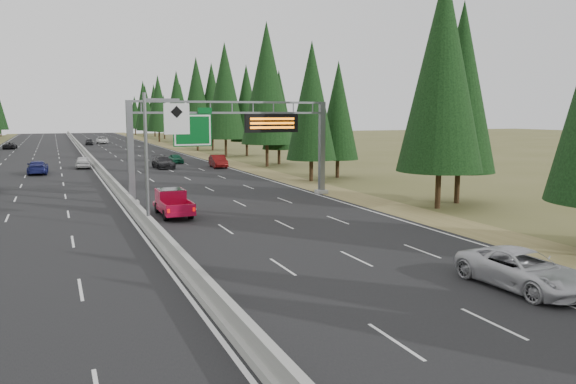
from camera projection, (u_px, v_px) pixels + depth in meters
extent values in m
cube|color=black|center=(90.00, 160.00, 83.34)|extent=(32.00, 260.00, 0.08)
cube|color=olive|center=(207.00, 157.00, 90.13)|extent=(3.60, 260.00, 0.06)
cube|color=gray|center=(90.00, 159.00, 83.31)|extent=(0.70, 260.00, 0.30)
cube|color=gray|center=(90.00, 156.00, 83.26)|extent=(0.30, 260.00, 0.60)
cube|color=slate|center=(131.00, 153.00, 41.80)|extent=(0.45, 0.45, 7.80)
cube|color=gray|center=(133.00, 203.00, 42.32)|extent=(0.90, 0.90, 0.30)
cube|color=slate|center=(322.00, 148.00, 47.85)|extent=(0.45, 0.45, 7.80)
cube|color=gray|center=(321.00, 192.00, 48.36)|extent=(0.90, 0.90, 0.30)
cube|color=slate|center=(232.00, 102.00, 44.30)|extent=(15.85, 0.35, 0.16)
cube|color=slate|center=(232.00, 113.00, 44.41)|extent=(15.85, 0.35, 0.16)
cube|color=#054C19|center=(192.00, 130.00, 43.12)|extent=(3.00, 0.10, 2.50)
cube|color=silver|center=(193.00, 130.00, 43.06)|extent=(2.85, 0.02, 2.35)
cube|color=#054C19|center=(205.00, 111.00, 43.29)|extent=(1.10, 0.10, 0.45)
cube|color=black|center=(272.00, 123.00, 45.48)|extent=(4.50, 0.40, 1.50)
cube|color=orange|center=(272.00, 119.00, 45.23)|extent=(3.80, 0.02, 0.18)
cube|color=orange|center=(272.00, 123.00, 45.28)|extent=(3.80, 0.02, 0.18)
cube|color=orange|center=(272.00, 128.00, 45.33)|extent=(3.80, 0.02, 0.18)
cylinder|color=slate|center=(147.00, 162.00, 32.51)|extent=(0.20, 0.20, 8.00)
cube|color=gray|center=(149.00, 228.00, 33.05)|extent=(0.50, 0.50, 0.20)
cube|color=slate|center=(162.00, 100.00, 32.40)|extent=(2.00, 0.15, 0.15)
cube|color=silver|center=(177.00, 119.00, 32.74)|extent=(1.50, 0.06, 1.80)
cylinder|color=black|center=(438.00, 190.00, 40.97)|extent=(0.40, 0.40, 2.74)
cone|color=black|center=(442.00, 70.00, 39.79)|extent=(6.17, 6.17, 14.39)
cylinder|color=black|center=(457.00, 187.00, 43.41)|extent=(0.40, 0.40, 2.45)
cone|color=black|center=(461.00, 87.00, 42.36)|extent=(5.50, 5.50, 12.84)
cylinder|color=black|center=(311.00, 171.00, 57.32)|extent=(0.40, 0.40, 2.26)
cone|color=black|center=(312.00, 101.00, 56.35)|extent=(5.10, 5.10, 11.89)
cylinder|color=black|center=(337.00, 168.00, 60.95)|extent=(0.40, 0.40, 2.00)
cone|color=black|center=(338.00, 110.00, 60.08)|extent=(4.51, 4.51, 10.52)
cylinder|color=black|center=(267.00, 155.00, 73.82)|extent=(0.40, 0.40, 2.99)
cone|color=black|center=(267.00, 83.00, 72.53)|extent=(6.73, 6.73, 15.70)
cylinder|color=black|center=(279.00, 157.00, 77.62)|extent=(0.40, 0.40, 2.05)
cone|color=black|center=(279.00, 110.00, 76.74)|extent=(4.62, 4.62, 10.79)
cylinder|color=black|center=(226.00, 148.00, 90.75)|extent=(0.40, 0.40, 2.92)
cone|color=black|center=(225.00, 91.00, 89.49)|extent=(6.57, 6.57, 15.33)
cylinder|color=black|center=(247.00, 149.00, 93.12)|extent=(0.40, 0.40, 2.39)
cone|color=black|center=(246.00, 103.00, 92.09)|extent=(5.38, 5.38, 12.55)
cylinder|color=black|center=(198.00, 143.00, 106.58)|extent=(0.40, 0.40, 2.80)
cone|color=black|center=(197.00, 96.00, 105.37)|extent=(6.30, 6.30, 14.70)
cylinder|color=black|center=(213.00, 143.00, 107.61)|extent=(0.40, 0.40, 2.65)
cone|color=black|center=(212.00, 100.00, 106.47)|extent=(5.95, 5.95, 13.89)
cylinder|color=black|center=(178.00, 139.00, 123.90)|extent=(0.40, 0.40, 2.61)
cone|color=black|center=(177.00, 102.00, 122.77)|extent=(5.88, 5.88, 13.72)
cylinder|color=black|center=(199.00, 140.00, 124.70)|extent=(0.40, 0.40, 2.16)
cone|color=black|center=(198.00, 110.00, 123.77)|extent=(4.85, 4.85, 11.32)
cylinder|color=black|center=(159.00, 137.00, 138.98)|extent=(0.40, 0.40, 2.63)
cone|color=black|center=(158.00, 103.00, 137.85)|extent=(5.91, 5.91, 13.78)
cylinder|color=black|center=(181.00, 137.00, 141.08)|extent=(0.40, 0.40, 2.32)
cone|color=black|center=(181.00, 108.00, 140.08)|extent=(5.23, 5.23, 12.20)
cylinder|color=black|center=(146.00, 135.00, 156.33)|extent=(0.40, 0.40, 2.39)
cone|color=black|center=(145.00, 108.00, 155.30)|extent=(5.37, 5.37, 12.53)
cylinder|color=black|center=(165.00, 135.00, 155.99)|extent=(0.40, 0.40, 1.94)
cone|color=black|center=(164.00, 114.00, 155.15)|extent=(4.37, 4.37, 10.19)
cylinder|color=black|center=(144.00, 133.00, 171.92)|extent=(0.40, 0.40, 2.36)
cone|color=black|center=(143.00, 108.00, 170.90)|extent=(5.32, 5.32, 12.41)
cylinder|color=black|center=(155.00, 132.00, 173.09)|extent=(0.40, 0.40, 2.56)
cone|color=black|center=(154.00, 106.00, 171.99)|extent=(5.77, 5.77, 13.46)
cylinder|color=black|center=(136.00, 132.00, 188.05)|extent=(0.40, 0.40, 2.07)
cone|color=black|center=(135.00, 112.00, 187.16)|extent=(4.66, 4.66, 10.88)
cylinder|color=black|center=(144.00, 130.00, 190.25)|extent=(0.40, 0.40, 2.90)
cone|color=black|center=(143.00, 103.00, 189.00)|extent=(6.52, 6.52, 15.22)
cylinder|color=black|center=(1.00, 133.00, 172.76)|extent=(0.40, 0.40, 2.11)
imported|color=#BDBCC2|center=(522.00, 270.00, 21.90)|extent=(2.77, 5.54, 1.51)
cylinder|color=black|center=(166.00, 215.00, 35.83)|extent=(0.28, 0.75, 0.75)
cylinder|color=black|center=(190.00, 213.00, 36.44)|extent=(0.28, 0.75, 0.75)
cylinder|color=black|center=(157.00, 208.00, 38.67)|extent=(0.28, 0.75, 0.75)
cylinder|color=black|center=(180.00, 206.00, 39.28)|extent=(0.28, 0.75, 0.75)
cube|color=#A90A2C|center=(173.00, 208.00, 37.58)|extent=(1.88, 5.27, 0.28)
cube|color=#A90A2C|center=(171.00, 197.00, 38.27)|extent=(1.79, 2.07, 1.04)
cube|color=black|center=(170.00, 193.00, 38.23)|extent=(1.60, 1.79, 0.52)
cube|color=#A90A2C|center=(164.00, 207.00, 35.91)|extent=(0.09, 2.26, 0.56)
cube|color=#A90A2C|center=(191.00, 206.00, 36.59)|extent=(0.09, 2.26, 0.56)
cube|color=#A90A2C|center=(181.00, 209.00, 35.21)|extent=(1.88, 0.09, 0.56)
imported|color=#135337|center=(176.00, 159.00, 77.97)|extent=(1.73, 3.90, 1.30)
imported|color=#5C0D0D|center=(218.00, 161.00, 71.68)|extent=(2.08, 4.98, 1.60)
imported|color=black|center=(163.00, 162.00, 70.72)|extent=(2.46, 5.30, 1.50)
imported|color=silver|center=(102.00, 140.00, 130.08)|extent=(3.12, 5.93, 1.59)
imported|color=black|center=(89.00, 142.00, 124.53)|extent=(1.96, 4.18, 1.38)
imported|color=navy|center=(38.00, 167.00, 63.89)|extent=(2.27, 5.33, 1.53)
imported|color=silver|center=(83.00, 162.00, 70.85)|extent=(2.02, 4.58, 1.53)
imported|color=black|center=(10.00, 145.00, 109.89)|extent=(2.45, 5.05, 1.38)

